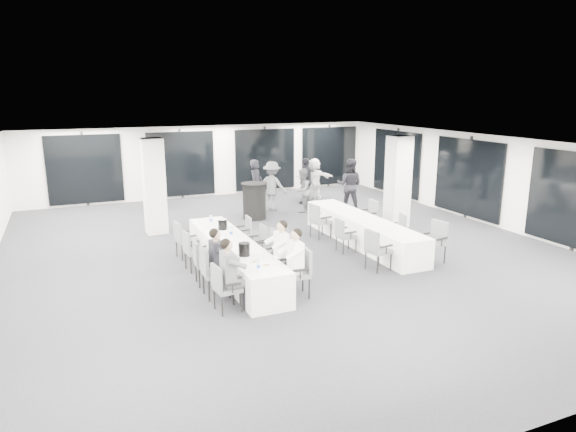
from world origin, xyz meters
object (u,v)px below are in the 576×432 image
at_px(standing_guest_e, 308,178).
at_px(ice_bucket_near, 244,249).
at_px(chair_main_right_second, 286,259).
at_px(chair_main_left_mid, 203,260).
at_px(banquet_table_main, 234,257).
at_px(standing_guest_a, 256,182).
at_px(ice_bucket_far, 223,224).
at_px(chair_main_left_near, 223,285).
at_px(chair_side_right_near, 435,239).
at_px(chair_side_left_far, 318,219).
at_px(chair_side_left_mid, 344,233).
at_px(standing_guest_f, 314,176).
at_px(chair_main_right_fourth, 259,241).
at_px(standing_guest_d, 306,178).
at_px(cocktail_table, 254,201).
at_px(chair_side_right_mid, 398,228).
at_px(chair_main_left_second, 212,269).
at_px(standing_guest_b, 302,188).
at_px(chair_side_right_far, 369,214).
at_px(standing_guest_h, 350,182).
at_px(chair_main_right_far, 244,231).
at_px(chair_main_right_near, 300,269).
at_px(chair_main_left_far, 183,237).
at_px(standing_guest_c, 272,183).
at_px(standing_guest_g, 160,181).
at_px(chair_side_left_near, 376,247).
at_px(banquet_table_side, 362,231).
at_px(chair_main_right_mid, 271,248).
at_px(chair_main_left_fourth, 192,248).

xyz_separation_m(standing_guest_e, ice_bucket_near, (-5.08, -7.50, -0.02)).
bearing_deg(chair_main_right_second, chair_main_left_mid, 72.20).
distance_m(banquet_table_main, standing_guest_a, 6.42).
distance_m(standing_guest_e, ice_bucket_far, 7.20).
xyz_separation_m(chair_main_left_near, chair_side_right_near, (5.61, 0.78, 0.05)).
relative_size(chair_main_right_second, chair_side_left_far, 1.01).
bearing_deg(chair_main_left_mid, standing_guest_a, 154.51).
xyz_separation_m(chair_side_left_mid, standing_guest_f, (2.40, 6.58, 0.39)).
bearing_deg(chair_main_right_fourth, standing_guest_d, -37.68).
relative_size(cocktail_table, chair_side_right_mid, 1.36).
height_order(chair_side_right_mid, standing_guest_f, standing_guest_f).
relative_size(chair_main_left_second, standing_guest_b, 0.60).
height_order(chair_side_right_near, ice_bucket_far, chair_side_right_near).
bearing_deg(banquet_table_main, chair_side_right_near, -14.33).
bearing_deg(chair_side_right_far, chair_side_left_mid, 132.08).
bearing_deg(chair_side_left_mid, standing_guest_h, 147.90).
height_order(chair_main_right_far, standing_guest_d, standing_guest_d).
xyz_separation_m(chair_main_left_near, chair_side_right_mid, (5.59, 2.32, -0.04)).
relative_size(chair_main_left_second, chair_main_right_near, 1.04).
xyz_separation_m(chair_main_left_far, chair_side_left_mid, (3.94, -1.18, -0.03)).
bearing_deg(cocktail_table, standing_guest_c, 42.86).
bearing_deg(standing_guest_g, standing_guest_c, 26.52).
bearing_deg(standing_guest_h, chair_main_right_near, 92.44).
bearing_deg(standing_guest_b, chair_side_left_far, 30.20).
bearing_deg(chair_side_left_far, standing_guest_c, 169.67).
bearing_deg(banquet_table_main, ice_bucket_far, 85.78).
height_order(chair_side_right_mid, standing_guest_a, standing_guest_a).
distance_m(chair_side_right_near, standing_guest_f, 8.21).
xyz_separation_m(cocktail_table, standing_guest_b, (1.87, 0.29, 0.26)).
relative_size(chair_main_left_second, chair_side_left_near, 1.05).
bearing_deg(chair_side_right_mid, banquet_table_side, 73.28).
bearing_deg(chair_side_right_mid, chair_main_left_mid, 111.67).
distance_m(chair_main_left_near, chair_main_right_mid, 2.44).
height_order(chair_main_left_second, chair_main_left_far, chair_main_left_second).
bearing_deg(chair_main_right_far, chair_side_left_far, -85.16).
relative_size(chair_main_right_second, chair_main_right_mid, 1.02).
distance_m(banquet_table_side, cocktail_table, 4.27).
bearing_deg(chair_side_left_mid, banquet_table_side, 117.59).
bearing_deg(chair_main_left_fourth, standing_guest_c, 136.22).
bearing_deg(chair_main_left_far, cocktail_table, 127.97).
xyz_separation_m(chair_main_left_mid, chair_side_left_mid, (3.94, 0.81, -0.05)).
bearing_deg(standing_guest_g, standing_guest_e, 42.91).
distance_m(chair_main_right_near, standing_guest_c, 7.86).
xyz_separation_m(chair_main_left_fourth, standing_guest_e, (5.81, 5.88, 0.36)).
distance_m(chair_main_left_fourth, standing_guest_d, 7.93).
bearing_deg(chair_main_right_fourth, chair_main_left_second, 133.70).
height_order(chair_side_left_mid, standing_guest_g, standing_guest_g).
relative_size(chair_main_right_fourth, standing_guest_e, 0.50).
bearing_deg(banquet_table_side, standing_guest_e, 79.50).
relative_size(chair_side_right_mid, standing_guest_b, 0.51).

